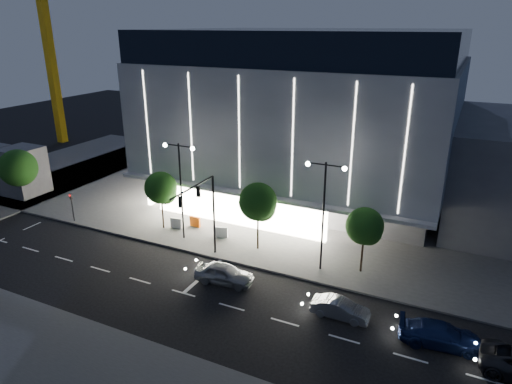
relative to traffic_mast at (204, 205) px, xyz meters
The scene contains 18 objects.
ground 6.12m from the traffic_mast, 106.66° to the right, with size 160.00×160.00×0.00m, color black.
sidewalk_museum 21.62m from the traffic_mast, 79.04° to the left, with size 70.00×40.00×0.15m, color #474747.
sidewalk_west 32.09m from the traffic_mast, 167.87° to the left, with size 16.00×50.00×0.15m, color #474747.
museum 19.54m from the traffic_mast, 84.04° to the left, with size 30.00×25.80×18.00m.
traffic_mast is the anchor object (origin of this frame).
street_lamp_west 4.89m from the traffic_mast, 146.35° to the left, with size 3.16×0.36×9.00m.
street_lamp_east 9.43m from the traffic_mast, 16.48° to the left, with size 3.16×0.36×9.00m.
ped_signal_far 16.35m from the traffic_mast, behind, with size 0.22×0.24×3.00m.
tower_crane 51.04m from the traffic_mast, 149.53° to the left, with size 32.00×2.00×28.50m.
tree_left 7.95m from the traffic_mast, 152.16° to the left, with size 3.02×3.02×5.72m.
tree_mid 4.82m from the traffic_mast, 50.58° to the left, with size 3.25×3.25×6.15m.
tree_right 12.63m from the traffic_mast, 17.02° to the left, with size 2.91×2.91×5.51m.
car_lead 5.66m from the traffic_mast, 37.21° to the right, with size 1.83×4.55×1.55m, color #989B9F.
car_second 13.16m from the traffic_mast, 12.59° to the right, with size 1.37×3.92×1.29m, color #94979B.
car_third 19.12m from the traffic_mast, ahead, with size 2.02×4.96×1.44m, color navy.
barrier_a 8.11m from the traffic_mast, 130.42° to the left, with size 1.10×0.25×1.00m, color #FF5E0E.
barrier_b 8.41m from the traffic_mast, 144.72° to the left, with size 1.10×0.25×1.00m, color silver.
barrier_d 6.17m from the traffic_mast, 102.46° to the left, with size 1.10×0.25×1.00m, color silver.
Camera 1 is at (19.18, -25.11, 18.53)m, focal length 32.00 mm.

